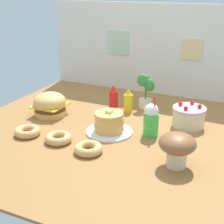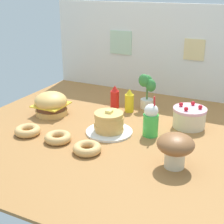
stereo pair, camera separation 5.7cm
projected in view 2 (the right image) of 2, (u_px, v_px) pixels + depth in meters
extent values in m
cube|color=#9E6B38|center=(104.00, 132.00, 2.62)|extent=(2.21, 2.18, 0.02)
cube|color=silver|center=(154.00, 50.00, 3.36)|extent=(2.21, 0.03, 0.90)
cube|color=#B2D1B2|center=(121.00, 43.00, 3.47)|extent=(0.24, 0.01, 0.24)
cube|color=beige|center=(194.00, 50.00, 3.16)|extent=(0.19, 0.01, 0.20)
cylinder|color=#DBA859|center=(52.00, 112.00, 2.94)|extent=(0.28, 0.28, 0.05)
cylinder|color=#59331E|center=(51.00, 107.00, 2.92)|extent=(0.25, 0.25, 0.04)
cube|color=yellow|center=(51.00, 105.00, 2.91)|extent=(0.26, 0.26, 0.01)
ellipsoid|color=#E5B260|center=(51.00, 101.00, 2.90)|extent=(0.28, 0.28, 0.16)
cylinder|color=white|center=(109.00, 132.00, 2.59)|extent=(0.36, 0.36, 0.02)
cylinder|color=#E0AD5B|center=(109.00, 129.00, 2.58)|extent=(0.22, 0.22, 0.03)
cylinder|color=#E0AD5B|center=(108.00, 125.00, 2.57)|extent=(0.22, 0.22, 0.03)
cylinder|color=#E0AD5B|center=(109.00, 122.00, 2.55)|extent=(0.22, 0.22, 0.03)
cylinder|color=#E0AD5B|center=(109.00, 118.00, 2.54)|extent=(0.22, 0.22, 0.03)
cylinder|color=#E0AD5B|center=(109.00, 115.00, 2.54)|extent=(0.22, 0.22, 0.03)
cube|color=#F7E072|center=(109.00, 111.00, 2.53)|extent=(0.05, 0.05, 0.02)
cylinder|color=beige|center=(189.00, 119.00, 2.67)|extent=(0.25, 0.25, 0.14)
cylinder|color=#F2B2C6|center=(190.00, 109.00, 2.64)|extent=(0.27, 0.27, 0.02)
sphere|color=red|center=(200.00, 107.00, 2.61)|extent=(0.03, 0.03, 0.03)
sphere|color=red|center=(193.00, 103.00, 2.69)|extent=(0.03, 0.03, 0.03)
sphere|color=red|center=(181.00, 104.00, 2.67)|extent=(0.03, 0.03, 0.03)
sphere|color=red|center=(186.00, 109.00, 2.57)|extent=(0.03, 0.03, 0.03)
cylinder|color=red|center=(115.00, 99.00, 3.08)|extent=(0.08, 0.08, 0.16)
cone|color=red|center=(115.00, 88.00, 3.04)|extent=(0.06, 0.06, 0.05)
cylinder|color=yellow|center=(129.00, 103.00, 2.98)|extent=(0.08, 0.08, 0.16)
cone|color=yellow|center=(130.00, 92.00, 2.94)|extent=(0.06, 0.06, 0.05)
cylinder|color=green|center=(151.00, 125.00, 2.51)|extent=(0.12, 0.12, 0.17)
sphere|color=white|center=(151.00, 111.00, 2.47)|extent=(0.11, 0.11, 0.11)
cylinder|color=red|center=(154.00, 107.00, 2.45)|extent=(0.01, 0.04, 0.17)
torus|color=tan|center=(28.00, 131.00, 2.55)|extent=(0.20, 0.20, 0.06)
torus|color=#D89ED8|center=(28.00, 130.00, 2.55)|extent=(0.19, 0.19, 0.05)
torus|color=tan|center=(58.00, 138.00, 2.44)|extent=(0.20, 0.20, 0.06)
torus|color=brown|center=(58.00, 137.00, 2.44)|extent=(0.19, 0.19, 0.05)
torus|color=tan|center=(87.00, 148.00, 2.28)|extent=(0.20, 0.20, 0.06)
torus|color=#F2E5C6|center=(87.00, 148.00, 2.28)|extent=(0.19, 0.19, 0.05)
cylinder|color=white|center=(147.00, 104.00, 3.08)|extent=(0.12, 0.12, 0.08)
cylinder|color=#4C7238|center=(147.00, 91.00, 3.04)|extent=(0.02, 0.02, 0.15)
ellipsoid|color=#38843D|center=(151.00, 85.00, 2.99)|extent=(0.10, 0.06, 0.12)
ellipsoid|color=#38843D|center=(147.00, 81.00, 3.04)|extent=(0.10, 0.06, 0.12)
ellipsoid|color=#38843D|center=(144.00, 80.00, 2.99)|extent=(0.10, 0.06, 0.12)
cylinder|color=beige|center=(174.00, 159.00, 2.10)|extent=(0.13, 0.13, 0.11)
ellipsoid|color=brown|center=(176.00, 144.00, 2.06)|extent=(0.23, 0.23, 0.13)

